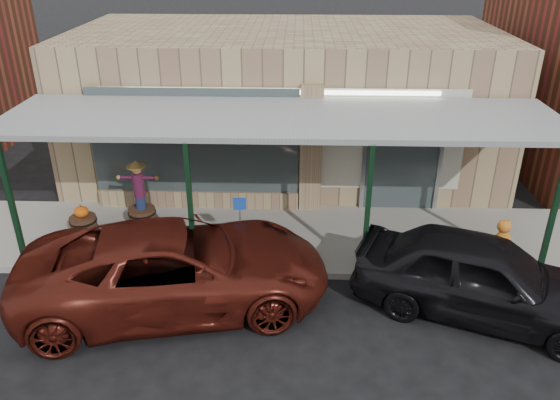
{
  "coord_description": "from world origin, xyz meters",
  "views": [
    {
      "loc": [
        0.36,
        -7.7,
        6.61
      ],
      "look_at": [
        0.01,
        2.6,
        1.57
      ],
      "focal_mm": 35.0,
      "sensor_mm": 36.0,
      "label": 1
    }
  ],
  "objects_px": {
    "parked_sedan": "(482,276)",
    "handicap_sign": "(240,218)",
    "car_maroon": "(176,268)",
    "barrel_pumpkin": "(83,222)",
    "barrel_scarecrow": "(141,203)"
  },
  "relations": [
    {
      "from": "parked_sedan",
      "to": "handicap_sign",
      "type": "bearing_deg",
      "value": 90.86
    },
    {
      "from": "car_maroon",
      "to": "parked_sedan",
      "type": "bearing_deg",
      "value": -102.35
    },
    {
      "from": "handicap_sign",
      "to": "parked_sedan",
      "type": "relative_size",
      "value": 0.27
    },
    {
      "from": "barrel_pumpkin",
      "to": "parked_sedan",
      "type": "distance_m",
      "value": 8.98
    },
    {
      "from": "handicap_sign",
      "to": "car_maroon",
      "type": "bearing_deg",
      "value": -126.35
    },
    {
      "from": "barrel_pumpkin",
      "to": "parked_sedan",
      "type": "relative_size",
      "value": 0.14
    },
    {
      "from": "barrel_scarecrow",
      "to": "barrel_pumpkin",
      "type": "relative_size",
      "value": 2.29
    },
    {
      "from": "barrel_scarecrow",
      "to": "parked_sedan",
      "type": "xyz_separation_m",
      "value": [
        7.29,
        -3.03,
        0.09
      ]
    },
    {
      "from": "barrel_pumpkin",
      "to": "handicap_sign",
      "type": "height_order",
      "value": "handicap_sign"
    },
    {
      "from": "handicap_sign",
      "to": "parked_sedan",
      "type": "height_order",
      "value": "parked_sedan"
    },
    {
      "from": "handicap_sign",
      "to": "car_maroon",
      "type": "height_order",
      "value": "car_maroon"
    },
    {
      "from": "car_maroon",
      "to": "handicap_sign",
      "type": "bearing_deg",
      "value": -44.43
    },
    {
      "from": "barrel_pumpkin",
      "to": "barrel_scarecrow",
      "type": "bearing_deg",
      "value": 19.07
    },
    {
      "from": "parked_sedan",
      "to": "car_maroon",
      "type": "relative_size",
      "value": 0.87
    },
    {
      "from": "barrel_pumpkin",
      "to": "handicap_sign",
      "type": "distance_m",
      "value": 3.99
    }
  ]
}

